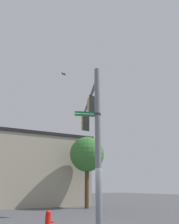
% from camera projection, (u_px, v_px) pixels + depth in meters
% --- Properties ---
extents(signal_pole, '(0.27, 0.27, 7.32)m').
position_uv_depth(signal_pole, '(98.00, 141.00, 9.24)').
color(signal_pole, slate).
rests_on(signal_pole, ground).
extents(mast_arm, '(2.94, 5.47, 0.16)m').
position_uv_depth(mast_arm, '(89.00, 102.00, 13.12)').
color(mast_arm, slate).
extents(traffic_light_nearest_pole, '(0.54, 0.49, 1.31)m').
position_uv_depth(traffic_light_nearest_pole, '(91.00, 107.00, 11.72)').
color(traffic_light_nearest_pole, black).
extents(traffic_light_mid_inner, '(0.54, 0.49, 1.31)m').
position_uv_depth(traffic_light_mid_inner, '(85.00, 123.00, 14.65)').
color(traffic_light_mid_inner, black).
extents(street_name_sign, '(1.11, 0.66, 0.22)m').
position_uv_depth(street_name_sign, '(92.00, 114.00, 9.63)').
color(street_name_sign, '#147238').
extents(bird_flying, '(0.45, 0.30, 0.09)m').
position_uv_depth(bird_flying, '(64.00, 74.00, 16.67)').
color(bird_flying, black).
extents(storefront_building, '(11.88, 8.08, 6.76)m').
position_uv_depth(storefront_building, '(33.00, 169.00, 21.28)').
color(storefront_building, '#A89E89').
rests_on(storefront_building, ground).
extents(tree_by_storefront, '(3.16, 3.16, 6.16)m').
position_uv_depth(tree_by_storefront, '(87.00, 154.00, 19.21)').
color(tree_by_storefront, '#4C3823').
rests_on(tree_by_storefront, ground).
extents(fire_hydrant, '(0.35, 0.24, 0.82)m').
position_uv_depth(fire_hydrant, '(48.00, 220.00, 8.81)').
color(fire_hydrant, red).
rests_on(fire_hydrant, ground).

